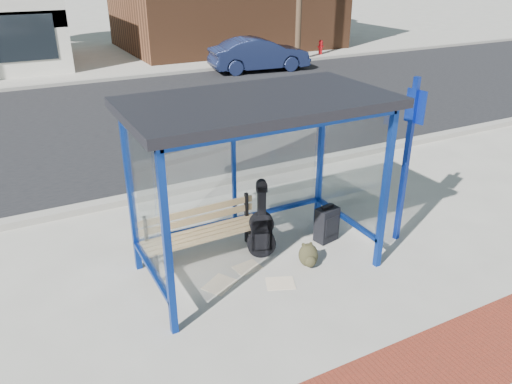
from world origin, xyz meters
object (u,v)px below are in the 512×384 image
guitar_bag (261,231)px  parked_car (259,54)px  suitcase (327,224)px  backpack (309,256)px  bench (202,230)px  fire_hydrant (321,47)px

guitar_bag → parked_car: bearing=80.5°
suitcase → backpack: bearing=-154.8°
bench → guitar_bag: (0.77, -0.32, -0.05)m
bench → suitcase: 1.92m
bench → guitar_bag: 0.84m
parked_car → suitcase: bearing=163.6°
guitar_bag → backpack: bearing=-31.1°
guitar_bag → fire_hydrant: 17.47m
parked_car → fire_hydrant: 4.70m
backpack → parked_car: bearing=80.2°
bench → fire_hydrant: bearing=49.1°
bench → guitar_bag: bearing=-23.8°
fire_hydrant → suitcase: bearing=-124.0°
suitcase → fire_hydrant: (9.45, 14.00, 0.07)m
suitcase → parked_car: (5.21, 11.99, 0.35)m
guitar_bag → parked_car: parked_car is taller
bench → suitcase: bearing=-13.1°
bench → fire_hydrant: (11.32, 13.60, -0.11)m
suitcase → parked_car: 13.08m
bench → suitcase: (1.87, -0.39, -0.19)m
guitar_bag → bench: bearing=175.7°
guitar_bag → backpack: size_ratio=3.36×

